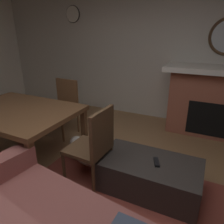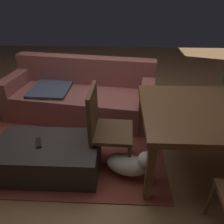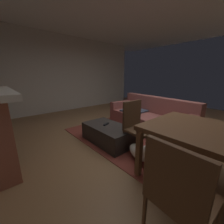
# 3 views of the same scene
# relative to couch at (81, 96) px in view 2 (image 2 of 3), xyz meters

# --- Properties ---
(floor) EXTENTS (9.23, 9.23, 0.00)m
(floor) POSITION_rel_couch_xyz_m (0.29, -0.49, -0.30)
(floor) COLOR olive
(area_rug) EXTENTS (2.60, 2.00, 0.01)m
(area_rug) POSITION_rel_couch_xyz_m (-0.16, -0.64, -0.30)
(area_rug) COLOR brown
(area_rug) RESTS_ON ground
(couch) EXTENTS (2.28, 1.15, 0.84)m
(couch) POSITION_rel_couch_xyz_m (0.00, 0.00, 0.00)
(couch) COLOR #8C4C47
(couch) RESTS_ON ground
(ottoman_coffee_table) EXTENTS (1.10, 0.61, 0.37)m
(ottoman_coffee_table) POSITION_rel_couch_xyz_m (-0.16, -1.22, -0.12)
(ottoman_coffee_table) COLOR #2D2826
(ottoman_coffee_table) RESTS_ON ground
(tv_remote) EXTENTS (0.10, 0.17, 0.02)m
(tv_remote) POSITION_rel_couch_xyz_m (-0.23, -1.22, 0.07)
(tv_remote) COLOR black
(tv_remote) RESTS_ON ottoman_coffee_table
(dining_table) EXTENTS (1.53, 1.09, 0.74)m
(dining_table) POSITION_rel_couch_xyz_m (1.59, -1.07, 0.36)
(dining_table) COLOR brown
(dining_table) RESTS_ON ground
(dining_chair_west) EXTENTS (0.46, 0.46, 0.93)m
(dining_chair_west) POSITION_rel_couch_xyz_m (0.43, -1.06, 0.22)
(dining_chair_west) COLOR #513823
(dining_chair_west) RESTS_ON ground
(small_dog) EXTENTS (0.52, 0.34, 0.32)m
(small_dog) POSITION_rel_couch_xyz_m (0.72, -1.29, -0.12)
(small_dog) COLOR silver
(small_dog) RESTS_ON ground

